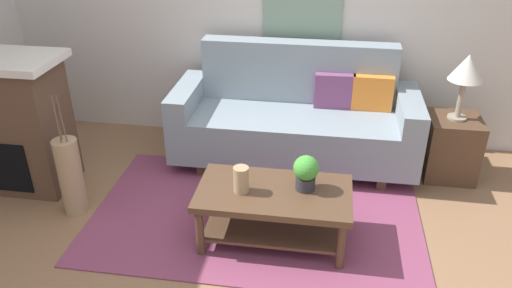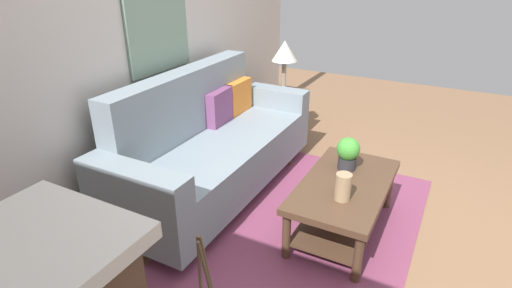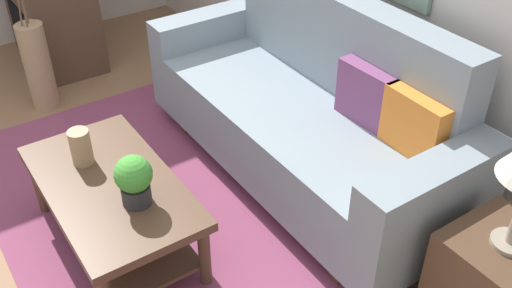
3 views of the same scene
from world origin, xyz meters
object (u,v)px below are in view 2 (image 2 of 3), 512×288
couch (211,147)px  framed_painting (158,28)px  coffee_table (344,196)px  tabletop_vase (343,187)px  throw_pillow_orange (238,96)px  potted_plant_tabletop (348,153)px  throw_pillow_plum (219,107)px  table_lamp (285,53)px  side_table (283,115)px

couch → framed_painting: 1.09m
coffee_table → tabletop_vase: bearing=-169.2°
throw_pillow_orange → framed_painting: 1.06m
potted_plant_tabletop → framed_painting: (-0.17, 1.62, 0.84)m
tabletop_vase → framed_painting: framed_painting is taller
throw_pillow_plum → potted_plant_tabletop: 1.30m
couch → potted_plant_tabletop: size_ratio=8.36×
couch → throw_pillow_orange: (0.68, 0.13, 0.25)m
potted_plant_tabletop → table_lamp: 1.70m
throw_pillow_orange → potted_plant_tabletop: size_ratio=1.37×
couch → tabletop_vase: size_ratio=11.30×
framed_painting → potted_plant_tabletop: bearing=-84.0°
couch → tabletop_vase: 1.29m
side_table → framed_painting: framed_painting is taller
table_lamp → framed_painting: bearing=159.4°
table_lamp → framed_painting: framed_painting is taller
coffee_table → potted_plant_tabletop: size_ratio=4.20×
throw_pillow_orange → side_table: 0.84m
throw_pillow_plum → framed_painting: framed_painting is taller
table_lamp → throw_pillow_plum: bearing=170.1°
couch → potted_plant_tabletop: bearing=-81.6°
throw_pillow_orange → couch: bearing=-169.5°
potted_plant_tabletop → side_table: 1.67m
potted_plant_tabletop → side_table: (1.22, 1.10, -0.29)m
throw_pillow_orange → table_lamp: (0.71, -0.18, 0.31)m
throw_pillow_orange → potted_plant_tabletop: throw_pillow_orange is taller
potted_plant_tabletop → side_table: size_ratio=0.47×
potted_plant_tabletop → table_lamp: bearing=41.9°
coffee_table → table_lamp: 1.97m
tabletop_vase → potted_plant_tabletop: (0.44, 0.10, 0.04)m
tabletop_vase → framed_painting: bearing=81.0°
couch → throw_pillow_plum: 0.44m
coffee_table → side_table: side_table is taller
potted_plant_tabletop → tabletop_vase: bearing=-167.4°
throw_pillow_orange → framed_painting: (-0.68, 0.34, 0.73)m
throw_pillow_orange → coffee_table: throw_pillow_orange is taller
potted_plant_tabletop → side_table: bearing=41.9°
table_lamp → coffee_table: bearing=-141.3°
coffee_table → tabletop_vase: (-0.23, -0.04, 0.21)m
potted_plant_tabletop → couch: bearing=98.4°
couch → side_table: 1.40m
throw_pillow_orange → potted_plant_tabletop: (-0.51, -1.28, -0.11)m
throw_pillow_plum → throw_pillow_orange: bearing=0.0°
table_lamp → framed_painting: size_ratio=0.79×
tabletop_vase → throw_pillow_orange: bearing=55.4°
tabletop_vase → side_table: bearing=35.7°
potted_plant_tabletop → table_lamp: (1.22, 1.10, 0.42)m
coffee_table → framed_painting: size_ratio=1.52×
coffee_table → side_table: (1.44, 1.15, -0.03)m
couch → potted_plant_tabletop: (0.17, -1.15, 0.14)m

